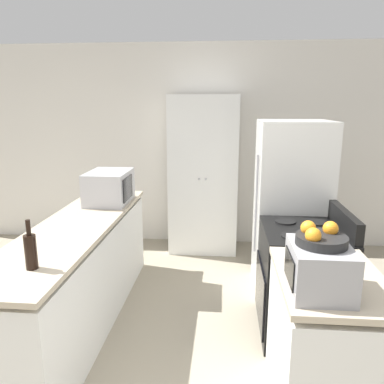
{
  "coord_description": "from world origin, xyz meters",
  "views": [
    {
      "loc": [
        0.29,
        -1.49,
        1.85
      ],
      "look_at": [
        0.0,
        1.87,
        1.05
      ],
      "focal_mm": 35.0,
      "sensor_mm": 36.0,
      "label": 1
    }
  ],
  "objects_px": {
    "refrigerator": "(290,208)",
    "fruit_bowl": "(320,237)",
    "pantry_cabinet": "(204,175)",
    "microwave": "(109,187)",
    "toaster_oven": "(319,269)",
    "wine_bottle": "(31,251)",
    "stove": "(302,281)"
  },
  "relations": [
    {
      "from": "refrigerator",
      "to": "wine_bottle",
      "type": "xyz_separation_m",
      "value": [
        -1.78,
        -1.62,
        0.15
      ]
    },
    {
      "from": "refrigerator",
      "to": "fruit_bowl",
      "type": "height_order",
      "value": "refrigerator"
    },
    {
      "from": "pantry_cabinet",
      "to": "refrigerator",
      "type": "distance_m",
      "value": 1.37
    },
    {
      "from": "toaster_oven",
      "to": "microwave",
      "type": "bearing_deg",
      "value": 133.99
    },
    {
      "from": "refrigerator",
      "to": "wine_bottle",
      "type": "relative_size",
      "value": 5.58
    },
    {
      "from": "fruit_bowl",
      "to": "refrigerator",
      "type": "bearing_deg",
      "value": 84.86
    },
    {
      "from": "stove",
      "to": "fruit_bowl",
      "type": "distance_m",
      "value": 1.23
    },
    {
      "from": "microwave",
      "to": "wine_bottle",
      "type": "height_order",
      "value": "microwave"
    },
    {
      "from": "pantry_cabinet",
      "to": "microwave",
      "type": "height_order",
      "value": "pantry_cabinet"
    },
    {
      "from": "microwave",
      "to": "toaster_oven",
      "type": "xyz_separation_m",
      "value": [
        1.63,
        -1.69,
        -0.03
      ]
    },
    {
      "from": "pantry_cabinet",
      "to": "wine_bottle",
      "type": "relative_size",
      "value": 6.43
    },
    {
      "from": "stove",
      "to": "wine_bottle",
      "type": "relative_size",
      "value": 3.44
    },
    {
      "from": "microwave",
      "to": "wine_bottle",
      "type": "distance_m",
      "value": 1.56
    },
    {
      "from": "stove",
      "to": "toaster_oven",
      "type": "relative_size",
      "value": 2.85
    },
    {
      "from": "refrigerator",
      "to": "fruit_bowl",
      "type": "distance_m",
      "value": 1.77
    },
    {
      "from": "stove",
      "to": "refrigerator",
      "type": "bearing_deg",
      "value": 89.21
    },
    {
      "from": "wine_bottle",
      "to": "fruit_bowl",
      "type": "xyz_separation_m",
      "value": [
        1.63,
        -0.11,
        0.18
      ]
    },
    {
      "from": "toaster_oven",
      "to": "stove",
      "type": "bearing_deg",
      "value": 81.98
    },
    {
      "from": "microwave",
      "to": "toaster_oven",
      "type": "relative_size",
      "value": 1.45
    },
    {
      "from": "stove",
      "to": "wine_bottle",
      "type": "bearing_deg",
      "value": -153.91
    },
    {
      "from": "stove",
      "to": "microwave",
      "type": "height_order",
      "value": "microwave"
    },
    {
      "from": "microwave",
      "to": "fruit_bowl",
      "type": "height_order",
      "value": "fruit_bowl"
    },
    {
      "from": "microwave",
      "to": "wine_bottle",
      "type": "xyz_separation_m",
      "value": [
        0.0,
        -1.56,
        -0.04
      ]
    },
    {
      "from": "pantry_cabinet",
      "to": "toaster_oven",
      "type": "bearing_deg",
      "value": -74.7
    },
    {
      "from": "pantry_cabinet",
      "to": "toaster_oven",
      "type": "relative_size",
      "value": 5.33
    },
    {
      "from": "stove",
      "to": "microwave",
      "type": "distance_m",
      "value": 1.99
    },
    {
      "from": "pantry_cabinet",
      "to": "microwave",
      "type": "xyz_separation_m",
      "value": [
        -0.88,
        -1.08,
        0.07
      ]
    },
    {
      "from": "fruit_bowl",
      "to": "pantry_cabinet",
      "type": "bearing_deg",
      "value": 105.34
    },
    {
      "from": "pantry_cabinet",
      "to": "refrigerator",
      "type": "height_order",
      "value": "pantry_cabinet"
    },
    {
      "from": "toaster_oven",
      "to": "refrigerator",
      "type": "bearing_deg",
      "value": 85.05
    },
    {
      "from": "wine_bottle",
      "to": "toaster_oven",
      "type": "distance_m",
      "value": 1.64
    },
    {
      "from": "pantry_cabinet",
      "to": "refrigerator",
      "type": "bearing_deg",
      "value": -48.06
    }
  ]
}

